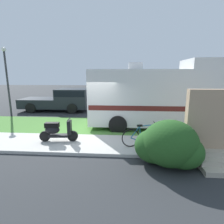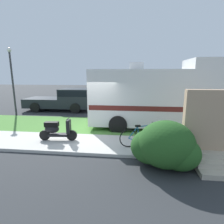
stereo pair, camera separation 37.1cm
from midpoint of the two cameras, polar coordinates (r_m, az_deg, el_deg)
The scene contains 10 objects.
ground_plane at distance 8.69m, azimuth -5.94°, elevation -7.36°, with size 80.00×80.00×0.00m, color #2D3033.
sidewalk at distance 7.58m, azimuth -7.94°, elevation -9.88°, with size 24.00×2.00×0.12m.
grass_strip at distance 10.08m, azimuth -4.09°, elevation -4.37°, with size 24.00×3.40×0.08m.
motorhome_rv at distance 9.73m, azimuth 15.18°, elevation 4.74°, with size 6.70×2.55×3.59m.
scooter at distance 7.83m, azimuth -15.95°, elevation -5.48°, with size 1.59×0.50×0.97m.
bicycle at distance 7.04m, azimuth 11.14°, elevation -7.78°, with size 1.74×0.56×0.91m.
pickup_truck_near at distance 14.77m, azimuth -13.58°, elevation 4.10°, with size 5.28×2.28×1.75m.
porch_steps at distance 6.64m, azimuth 31.72°, elevation -6.46°, with size 2.00×1.26×2.40m.
bush_by_porch at distance 5.86m, azimuth 18.27°, elevation -10.40°, with size 2.07×1.55×1.46m.
street_lamp_post at distance 14.12m, azimuth -28.56°, elevation 10.08°, with size 0.28×0.28×4.59m.
Camera 2 is at (2.02, -7.98, 2.85)m, focal length 28.73 mm.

